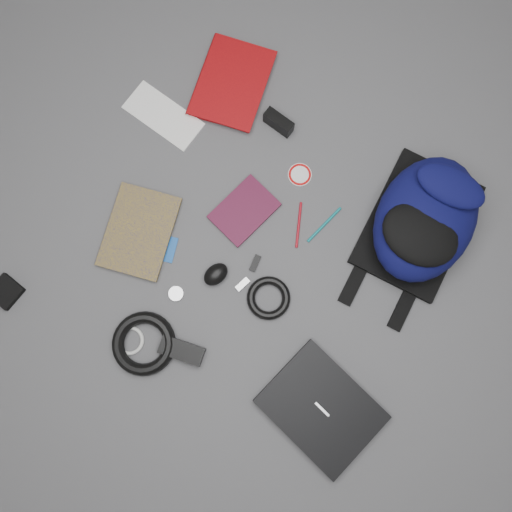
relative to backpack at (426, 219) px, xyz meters
The scene contains 22 objects.
ground 0.51m from the backpack, 138.82° to the right, with size 4.00×4.00×0.00m, color #4F4F51.
backpack is the anchor object (origin of this frame).
laptop 0.63m from the backpack, 89.29° to the right, with size 0.32×0.25×0.03m, color black.
textbook_red 0.84m from the backpack, behind, with size 0.21×0.29×0.03m, color maroon.
comic_book 0.95m from the backpack, 150.39° to the right, with size 0.20×0.27×0.02m, color gold.
envelope 0.88m from the backpack, behind, with size 0.25×0.11×0.00m, color white.
dvd_case 0.54m from the backpack, 154.96° to the right, with size 0.14×0.19×0.02m, color #3F0C21.
compact_camera 0.54m from the backpack, behind, with size 0.10×0.04×0.05m, color black.
sticker_disc 0.40m from the backpack, behind, with size 0.08×0.08×0.00m, color white.
pen_teal 0.30m from the backpack, 150.42° to the right, with size 0.01×0.01×0.15m, color #0E787F.
pen_red 0.37m from the backpack, 150.26° to the right, with size 0.01×0.01×0.14m, color #A10C19.
id_badge 0.78m from the backpack, 144.62° to the right, with size 0.05×0.08×0.00m, color #1653AB.
usb_black 0.52m from the backpack, 136.68° to the right, with size 0.02×0.05×0.01m, color black.
usb_silver 0.57m from the backpack, 131.22° to the right, with size 0.02×0.05×0.01m, color #A8A9AA.
mouse 0.64m from the backpack, 136.01° to the right, with size 0.06×0.08×0.04m, color black.
headphone_left 0.79m from the backpack, 148.36° to the right, with size 0.05×0.05×0.01m, color silver.
headphone_right 0.77m from the backpack, 134.07° to the right, with size 0.05×0.05×0.01m, color silver.
cable_coil 0.52m from the backpack, 123.84° to the right, with size 0.13×0.13×0.03m, color black.
power_brick 0.81m from the backpack, 122.06° to the right, with size 0.13×0.06×0.03m, color black.
power_cord_coil 0.91m from the backpack, 126.57° to the right, with size 0.19×0.19×0.04m, color black.
pouch 1.27m from the backpack, 140.74° to the right, with size 0.08×0.08×0.02m, color black.
white_cable_coil 0.95m from the backpack, 128.14° to the right, with size 0.09×0.09×0.01m, color silver.
Camera 1 is at (0.11, -0.20, 1.52)m, focal length 35.00 mm.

